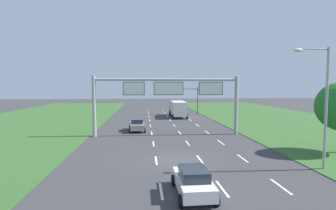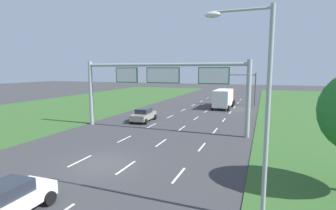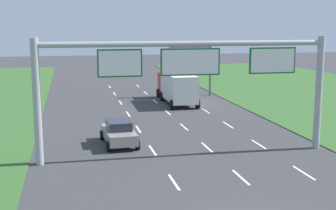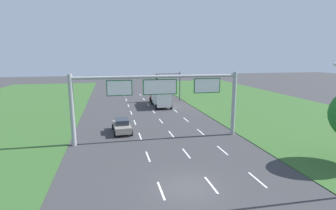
{
  "view_description": "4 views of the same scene",
  "coord_description": "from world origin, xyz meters",
  "views": [
    {
      "loc": [
        -2.66,
        -20.21,
        5.85
      ],
      "look_at": [
        0.44,
        13.75,
        3.37
      ],
      "focal_mm": 28.0,
      "sensor_mm": 36.0,
      "label": 1
    },
    {
      "loc": [
        9.69,
        -13.9,
        6.1
      ],
      "look_at": [
        0.62,
        10.77,
        2.56
      ],
      "focal_mm": 28.0,
      "sensor_mm": 36.0,
      "label": 2
    },
    {
      "loc": [
        -6.64,
        -15.56,
        7.75
      ],
      "look_at": [
        -0.36,
        13.92,
        2.47
      ],
      "focal_mm": 50.0,
      "sensor_mm": 36.0,
      "label": 3
    },
    {
      "loc": [
        -4.73,
        -15.52,
        8.77
      ],
      "look_at": [
        1.25,
        11.38,
        3.46
      ],
      "focal_mm": 28.0,
      "sensor_mm": 36.0,
      "label": 4
    }
  ],
  "objects": [
    {
      "name": "grass_verge_left",
      "position": [
        -21.0,
        10.0,
        0.03
      ],
      "size": [
        24.0,
        120.0,
        0.06
      ],
      "primitive_type": "cube",
      "color": "#335B28",
      "rests_on": "ground_plane"
    },
    {
      "name": "box_truck",
      "position": [
        3.66,
        28.75,
        1.64
      ],
      "size": [
        2.76,
        8.57,
        2.98
      ],
      "rotation": [
        0.0,
        0.0,
        -0.01
      ],
      "color": "#B21E19",
      "rests_on": "ground_plane"
    },
    {
      "name": "traffic_light_mast",
      "position": [
        6.36,
        32.68,
        3.87
      ],
      "size": [
        4.76,
        0.49,
        5.6
      ],
      "color": "#47494F",
      "rests_on": "ground_plane"
    },
    {
      "name": "car_lead_silver",
      "position": [
        -0.07,
        -6.7,
        0.76
      ],
      "size": [
        2.02,
        3.93,
        1.49
      ],
      "rotation": [
        0.0,
        0.0,
        0.02
      ],
      "color": "white",
      "rests_on": "ground_plane"
    },
    {
      "name": "sign_gantry",
      "position": [
        0.2,
        10.4,
        4.95
      ],
      "size": [
        17.24,
        0.44,
        7.0
      ],
      "color": "#9EA0A5",
      "rests_on": "ground_plane"
    },
    {
      "name": "car_near_red",
      "position": [
        -3.62,
        13.87,
        0.79
      ],
      "size": [
        2.23,
        4.28,
        1.56
      ],
      "rotation": [
        0.0,
        0.0,
        0.06
      ],
      "color": "gray",
      "rests_on": "ground_plane"
    },
    {
      "name": "lane_dashes_slip",
      "position": [
        5.25,
        12.0,
        0.0
      ],
      "size": [
        0.14,
        62.4,
        0.01
      ],
      "color": "white",
      "rests_on": "ground_plane"
    },
    {
      "name": "street_lamp",
      "position": [
        9.48,
        -3.28,
        5.08
      ],
      "size": [
        2.61,
        0.32,
        8.5
      ],
      "color": "#9EA0A5",
      "rests_on": "ground_plane"
    },
    {
      "name": "lane_dashes_inner_right",
      "position": [
        1.75,
        12.0,
        0.0
      ],
      "size": [
        0.14,
        62.4,
        0.01
      ],
      "color": "white",
      "rests_on": "ground_plane"
    },
    {
      "name": "ground_plane",
      "position": [
        0.0,
        0.0,
        0.0
      ],
      "size": [
        200.0,
        200.0,
        0.0
      ],
      "primitive_type": "plane",
      "color": "#38383A"
    },
    {
      "name": "lane_dashes_inner_left",
      "position": [
        -1.75,
        12.0,
        0.0
      ],
      "size": [
        0.14,
        62.4,
        0.01
      ],
      "color": "white",
      "rests_on": "ground_plane"
    }
  ]
}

